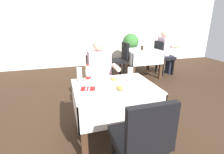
{
  "coord_description": "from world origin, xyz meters",
  "views": [
    {
      "loc": [
        -0.46,
        -2.01,
        1.55
      ],
      "look_at": [
        0.14,
        0.0,
        0.84
      ],
      "focal_mm": 27.37,
      "sensor_mm": 36.0,
      "label": 1
    }
  ],
  "objects_px": {
    "main_dining_table": "(114,99)",
    "background_table_tumbler": "(142,48)",
    "cola_bottle_primary": "(88,75)",
    "napkin_cutlery_set": "(88,89)",
    "background_dining_table": "(142,57)",
    "beer_glass_left": "(130,74)",
    "background_patron": "(165,50)",
    "beer_glass_middle": "(79,75)",
    "seated_diner_far": "(100,73)",
    "plate_near_camera": "(120,90)",
    "plate_far_diner": "(113,80)",
    "background_chair_left": "(120,58)",
    "potted_plant_corner": "(131,46)",
    "chair_far_diner_seat": "(101,80)",
    "chair_near_camera_side": "(141,139)",
    "background_chair_right": "(163,56)"
  },
  "relations": [
    {
      "from": "napkin_cutlery_set",
      "to": "background_dining_table",
      "type": "height_order",
      "value": "napkin_cutlery_set"
    },
    {
      "from": "cola_bottle_primary",
      "to": "background_table_tumbler",
      "type": "xyz_separation_m",
      "value": [
        1.82,
        2.15,
        -0.06
      ]
    },
    {
      "from": "plate_far_diner",
      "to": "beer_glass_middle",
      "type": "bearing_deg",
      "value": 171.92
    },
    {
      "from": "chair_far_diner_seat",
      "to": "napkin_cutlery_set",
      "type": "relative_size",
      "value": 4.93
    },
    {
      "from": "chair_near_camera_side",
      "to": "seated_diner_far",
      "type": "bearing_deg",
      "value": 90.93
    },
    {
      "from": "beer_glass_middle",
      "to": "potted_plant_corner",
      "type": "distance_m",
      "value": 3.51
    },
    {
      "from": "cola_bottle_primary",
      "to": "background_chair_right",
      "type": "bearing_deg",
      "value": 40.91
    },
    {
      "from": "main_dining_table",
      "to": "background_table_tumbler",
      "type": "relative_size",
      "value": 9.25
    },
    {
      "from": "napkin_cutlery_set",
      "to": "main_dining_table",
      "type": "bearing_deg",
      "value": 3.42
    },
    {
      "from": "beer_glass_middle",
      "to": "background_patron",
      "type": "distance_m",
      "value": 3.4
    },
    {
      "from": "main_dining_table",
      "to": "plate_far_diner",
      "type": "bearing_deg",
      "value": 76.06
    },
    {
      "from": "beer_glass_middle",
      "to": "background_dining_table",
      "type": "bearing_deg",
      "value": 47.26
    },
    {
      "from": "chair_near_camera_side",
      "to": "plate_far_diner",
      "type": "height_order",
      "value": "chair_near_camera_side"
    },
    {
      "from": "main_dining_table",
      "to": "background_chair_left",
      "type": "height_order",
      "value": "background_chair_left"
    },
    {
      "from": "chair_near_camera_side",
      "to": "cola_bottle_primary",
      "type": "relative_size",
      "value": 3.78
    },
    {
      "from": "plate_far_diner",
      "to": "cola_bottle_primary",
      "type": "relative_size",
      "value": 0.94
    },
    {
      "from": "beer_glass_middle",
      "to": "background_dining_table",
      "type": "height_order",
      "value": "beer_glass_middle"
    },
    {
      "from": "plate_far_diner",
      "to": "napkin_cutlery_set",
      "type": "bearing_deg",
      "value": -153.05
    },
    {
      "from": "background_chair_left",
      "to": "background_table_tumbler",
      "type": "bearing_deg",
      "value": -1.97
    },
    {
      "from": "potted_plant_corner",
      "to": "beer_glass_left",
      "type": "bearing_deg",
      "value": -112.58
    },
    {
      "from": "cola_bottle_primary",
      "to": "napkin_cutlery_set",
      "type": "distance_m",
      "value": 0.22
    },
    {
      "from": "plate_far_diner",
      "to": "beer_glass_left",
      "type": "relative_size",
      "value": 1.21
    },
    {
      "from": "beer_glass_left",
      "to": "main_dining_table",
      "type": "bearing_deg",
      "value": -166.05
    },
    {
      "from": "background_chair_right",
      "to": "potted_plant_corner",
      "type": "height_order",
      "value": "potted_plant_corner"
    },
    {
      "from": "napkin_cutlery_set",
      "to": "potted_plant_corner",
      "type": "xyz_separation_m",
      "value": [
        1.87,
        3.18,
        -0.02
      ]
    },
    {
      "from": "potted_plant_corner",
      "to": "background_patron",
      "type": "bearing_deg",
      "value": -48.36
    },
    {
      "from": "chair_near_camera_side",
      "to": "cola_bottle_primary",
      "type": "height_order",
      "value": "cola_bottle_primary"
    },
    {
      "from": "chair_far_diner_seat",
      "to": "chair_near_camera_side",
      "type": "xyz_separation_m",
      "value": [
        -0.0,
        -1.59,
        0.0
      ]
    },
    {
      "from": "seated_diner_far",
      "to": "beer_glass_left",
      "type": "distance_m",
      "value": 0.7
    },
    {
      "from": "beer_glass_left",
      "to": "napkin_cutlery_set",
      "type": "height_order",
      "value": "beer_glass_left"
    },
    {
      "from": "seated_diner_far",
      "to": "plate_near_camera",
      "type": "relative_size",
      "value": 5.41
    },
    {
      "from": "plate_far_diner",
      "to": "potted_plant_corner",
      "type": "distance_m",
      "value": 3.34
    },
    {
      "from": "background_dining_table",
      "to": "background_table_tumbler",
      "type": "relative_size",
      "value": 8.3
    },
    {
      "from": "background_chair_left",
      "to": "cola_bottle_primary",
      "type": "bearing_deg",
      "value": -118.47
    },
    {
      "from": "background_chair_right",
      "to": "potted_plant_corner",
      "type": "relative_size",
      "value": 0.85
    },
    {
      "from": "seated_diner_far",
      "to": "plate_far_diner",
      "type": "bearing_deg",
      "value": -82.55
    },
    {
      "from": "chair_far_diner_seat",
      "to": "cola_bottle_primary",
      "type": "xyz_separation_m",
      "value": [
        -0.3,
        -0.63,
        0.32
      ]
    },
    {
      "from": "chair_far_diner_seat",
      "to": "background_table_tumbler",
      "type": "relative_size",
      "value": 8.82
    },
    {
      "from": "plate_near_camera",
      "to": "beer_glass_left",
      "type": "distance_m",
      "value": 0.35
    },
    {
      "from": "beer_glass_left",
      "to": "background_chair_left",
      "type": "height_order",
      "value": "background_chair_left"
    },
    {
      "from": "chair_far_diner_seat",
      "to": "plate_far_diner",
      "type": "xyz_separation_m",
      "value": [
        0.04,
        -0.62,
        0.22
      ]
    },
    {
      "from": "chair_far_diner_seat",
      "to": "chair_near_camera_side",
      "type": "height_order",
      "value": "same"
    },
    {
      "from": "main_dining_table",
      "to": "background_table_tumbler",
      "type": "height_order",
      "value": "background_table_tumbler"
    },
    {
      "from": "beer_glass_left",
      "to": "background_dining_table",
      "type": "height_order",
      "value": "beer_glass_left"
    },
    {
      "from": "beer_glass_left",
      "to": "background_patron",
      "type": "height_order",
      "value": "background_patron"
    },
    {
      "from": "beer_glass_middle",
      "to": "napkin_cutlery_set",
      "type": "relative_size",
      "value": 1.02
    },
    {
      "from": "plate_near_camera",
      "to": "beer_glass_left",
      "type": "relative_size",
      "value": 1.17
    },
    {
      "from": "seated_diner_far",
      "to": "plate_far_diner",
      "type": "height_order",
      "value": "seated_diner_far"
    },
    {
      "from": "main_dining_table",
      "to": "potted_plant_corner",
      "type": "relative_size",
      "value": 0.9
    },
    {
      "from": "chair_far_diner_seat",
      "to": "plate_near_camera",
      "type": "height_order",
      "value": "chair_far_diner_seat"
    }
  ]
}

